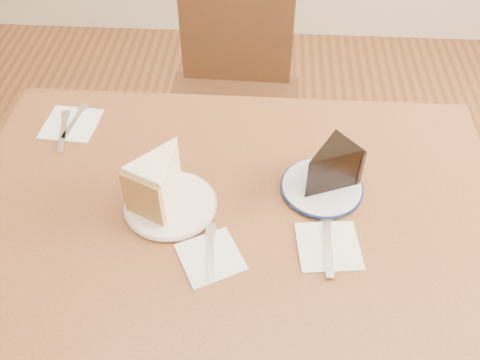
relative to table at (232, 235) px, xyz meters
The scene contains 13 objects.
table is the anchor object (origin of this frame).
chair_far 0.71m from the table, 94.02° to the left, with size 0.46×0.46×0.91m.
plate_cream 0.17m from the table, behind, with size 0.19×0.19×0.01m, color white.
plate_navy 0.24m from the table, 18.58° to the left, with size 0.18×0.18×0.01m, color white.
carrot_cake 0.22m from the table, behind, with size 0.09×0.13×0.11m, color beige, non-canonical shape.
chocolate_cake 0.27m from the table, 18.35° to the left, with size 0.08×0.12×0.09m, color black, non-canonical shape.
napkin_cream 0.17m from the table, 103.18° to the right, with size 0.12×0.12×0.00m, color white.
napkin_navy 0.25m from the table, 24.48° to the right, with size 0.13×0.13×0.00m, color white.
napkin_spare 0.51m from the table, 149.38° to the left, with size 0.13×0.13×0.00m, color white.
fork_cream 0.17m from the table, 104.32° to the right, with size 0.01×0.14×0.00m, color silver.
knife_navy 0.25m from the table, 23.66° to the right, with size 0.02×0.17×0.00m, color silver.
fork_spare 0.51m from the table, 148.07° to the left, with size 0.01×0.14×0.00m, color silver.
knife_spare 0.50m from the table, 153.28° to the left, with size 0.01×0.16×0.00m, color silver.
Camera 1 is at (0.07, -0.77, 1.63)m, focal length 40.00 mm.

